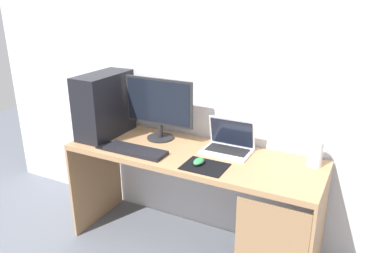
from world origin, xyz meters
The scene contains 11 objects.
ground_plane centered at (0.00, 0.00, 0.00)m, with size 8.00×8.00×0.00m, color slate.
wall_back centered at (0.00, 0.32, 1.30)m, with size 4.00×0.05×2.60m.
desk centered at (0.02, -0.01, 0.59)m, with size 1.67×0.55×0.73m.
pc_tower centered at (-0.70, 0.02, 0.95)m, with size 0.21×0.45×0.45m, color black.
monitor centered at (-0.31, 0.11, 0.97)m, with size 0.51×0.19×0.43m.
laptop centered at (0.20, 0.13, 0.77)m, with size 0.31×0.22×0.21m.
speaker centered at (0.73, 0.16, 0.81)m, with size 0.09×0.09×0.16m, color white.
keyboard centered at (-0.33, -0.16, 0.74)m, with size 0.42×0.14×0.02m, color black.
mousepad centered at (0.16, -0.15, 0.73)m, with size 0.26×0.20×0.01m, color black.
mouse_left centered at (0.12, -0.14, 0.75)m, with size 0.06×0.10×0.03m, color #338C4C.
cell_phone centered at (-0.57, -0.16, 0.74)m, with size 0.07×0.13×0.01m, color black.
Camera 1 is at (1.00, -1.97, 1.71)m, focal length 35.04 mm.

